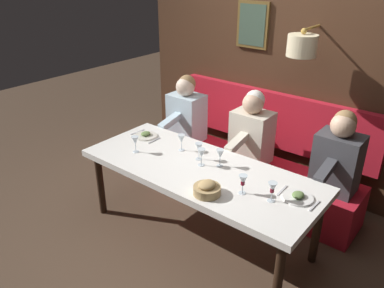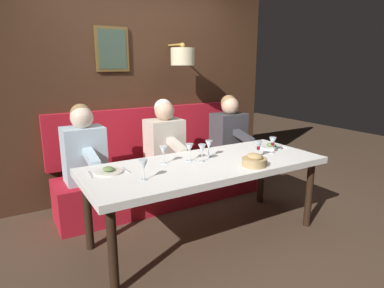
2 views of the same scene
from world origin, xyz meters
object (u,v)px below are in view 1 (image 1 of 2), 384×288
Objects in this scene: wine_glass_4 at (181,139)px; bread_bowl at (207,189)px; wine_glass_5 at (201,154)px; diner_near at (252,130)px; wine_glass_0 at (135,141)px; wine_glass_2 at (272,188)px; wine_glass_3 at (199,148)px; diner_middle at (186,111)px; wine_glass_1 at (220,154)px; wine_glass_6 at (243,181)px; dining_table at (199,174)px; diner_nearest at (338,155)px.

bread_bowl is at bearing -125.16° from wine_glass_4.
diner_near is at bearing -1.75° from wine_glass_5.
wine_glass_5 is at bearing -73.90° from wine_glass_0.
wine_glass_2 is 1.00× the size of wine_glass_4.
diner_middle is at bearing 46.04° from wine_glass_3.
wine_glass_4 is (0.04, 0.25, 0.00)m from wine_glass_3.
wine_glass_0 and wine_glass_3 have the same top height.
wine_glass_6 is at bearing -122.76° from wine_glass_1.
diner_near is 1.22m from bread_bowl.
dining_table is at bearing 85.28° from wine_glass_2.
wine_glass_0 is 1.00× the size of wine_glass_1.
wine_glass_4 is (0.17, 0.35, 0.18)m from dining_table.
wine_glass_4 is (-0.71, -0.54, 0.04)m from diner_middle.
wine_glass_0 is 0.75× the size of bread_bowl.
diner_middle is 4.82× the size of wine_glass_2.
diner_nearest and diner_middle have the same top height.
wine_glass_3 is (0.13, 0.10, 0.18)m from dining_table.
bread_bowl is (-1.18, 0.61, -0.03)m from diner_nearest.
wine_glass_4 is at bearing 64.34° from dining_table.
diner_nearest reaches higher than bread_bowl.
wine_glass_1 is at bearing -55.43° from wine_glass_5.
diner_near is at bearing -26.78° from wine_glass_4.
wine_glass_3 reaches higher than dining_table.
diner_near is (0.00, 0.91, 0.00)m from diner_nearest.
wine_glass_5 is (0.11, 0.77, 0.00)m from wine_glass_2.
diner_near is 1.12m from wine_glass_6.
diner_near reaches higher than wine_glass_6.
dining_table is 0.89m from diner_near.
wine_glass_2 is at bearing -94.72° from dining_table.
wine_glass_5 is at bearing 43.14° from bread_bowl.
wine_glass_5 is 0.56m from wine_glass_6.
bread_bowl is (-0.47, -0.66, -0.07)m from wine_glass_4.
wine_glass_6 is at bearing -88.68° from wine_glass_0.
wine_glass_0 is at bearing 93.07° from wine_glass_2.
diner_middle is at bearing 90.00° from diner_nearest.
wine_glass_3 and wine_glass_5 have the same top height.
wine_glass_1 is 0.75× the size of bread_bowl.
dining_table is 0.78m from wine_glass_2.
diner_nearest reaches higher than wine_glass_2.
wine_glass_2 and wine_glass_4 have the same top height.
bread_bowl is (-0.19, 0.21, -0.07)m from wine_glass_6.
diner_middle is 1.25m from wine_glass_1.
diner_near is at bearing 27.24° from wine_glass_6.
wine_glass_3 is at bearing 126.33° from diner_nearest.
wine_glass_6 is at bearing -106.74° from wine_glass_5.
diner_middle is 4.82× the size of wine_glass_6.
wine_glass_2 is at bearing -101.79° from wine_glass_4.
wine_glass_3 is 1.00× the size of wine_glass_4.
diner_middle reaches higher than wine_glass_0.
dining_table is 10.09× the size of bread_bowl.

